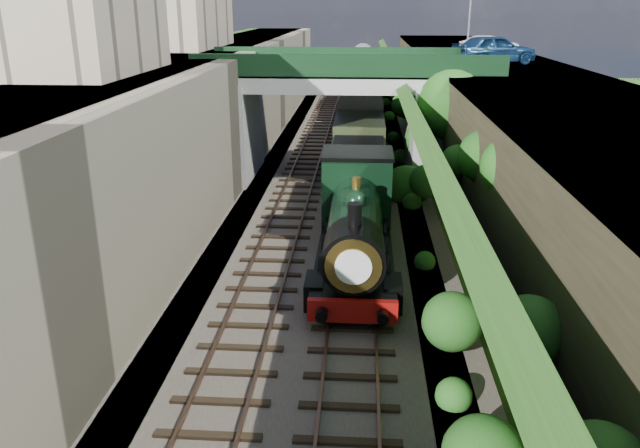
# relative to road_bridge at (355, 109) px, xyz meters

# --- Properties ---
(trackbed) EXTENTS (10.00, 90.00, 0.20)m
(trackbed) POSITION_rel_road_bridge_xyz_m (-0.94, -4.00, -3.98)
(trackbed) COLOR #473F38
(trackbed) RESTS_ON ground
(retaining_wall) EXTENTS (1.00, 90.00, 7.00)m
(retaining_wall) POSITION_rel_road_bridge_xyz_m (-6.44, -4.00, -0.58)
(retaining_wall) COLOR #756B56
(retaining_wall) RESTS_ON ground
(street_plateau_left) EXTENTS (6.00, 90.00, 7.00)m
(street_plateau_left) POSITION_rel_road_bridge_xyz_m (-9.94, -4.00, -0.58)
(street_plateau_left) COLOR #262628
(street_plateau_left) RESTS_ON ground
(street_plateau_right) EXTENTS (8.00, 90.00, 6.25)m
(street_plateau_right) POSITION_rel_road_bridge_xyz_m (8.56, -4.00, -0.95)
(street_plateau_right) COLOR #262628
(street_plateau_right) RESTS_ON ground
(embankment_slope) EXTENTS (4.72, 90.00, 6.37)m
(embankment_slope) POSITION_rel_road_bridge_xyz_m (4.02, -6.16, -1.36)
(embankment_slope) COLOR #1E4714
(embankment_slope) RESTS_ON ground
(track_left) EXTENTS (2.50, 90.00, 0.20)m
(track_left) POSITION_rel_road_bridge_xyz_m (-2.94, -4.00, -3.83)
(track_left) COLOR black
(track_left) RESTS_ON trackbed
(track_right) EXTENTS (2.50, 90.00, 0.20)m
(track_right) POSITION_rel_road_bridge_xyz_m (0.26, -4.00, -3.83)
(track_right) COLOR black
(track_right) RESTS_ON trackbed
(road_bridge) EXTENTS (16.00, 6.40, 7.25)m
(road_bridge) POSITION_rel_road_bridge_xyz_m (0.00, 0.00, 0.00)
(road_bridge) COLOR gray
(road_bridge) RESTS_ON ground
(building_near) EXTENTS (4.00, 8.00, 4.00)m
(building_near) POSITION_rel_road_bridge_xyz_m (-10.44, -10.00, 4.92)
(building_near) COLOR gray
(building_near) RESTS_ON street_plateau_left
(tree) EXTENTS (3.60, 3.80, 6.60)m
(tree) POSITION_rel_road_bridge_xyz_m (4.97, -2.57, 0.57)
(tree) COLOR black
(tree) RESTS_ON ground
(lamppost) EXTENTS (0.87, 0.15, 6.00)m
(lamppost) POSITION_rel_road_bridge_xyz_m (7.32, 8.71, 5.49)
(lamppost) COLOR gray
(lamppost) RESTS_ON street_plateau_right
(car_blue) EXTENTS (5.40, 3.67, 1.71)m
(car_blue) POSITION_rel_road_bridge_xyz_m (8.10, 3.93, 3.03)
(car_blue) COLOR #112C4D
(car_blue) RESTS_ON street_plateau_right
(car_silver) EXTENTS (4.28, 2.74, 1.33)m
(car_silver) POSITION_rel_road_bridge_xyz_m (9.08, 10.57, 2.84)
(car_silver) COLOR silver
(car_silver) RESTS_ON street_plateau_right
(locomotive) EXTENTS (3.10, 10.22, 3.83)m
(locomotive) POSITION_rel_road_bridge_xyz_m (0.26, -13.32, -2.18)
(locomotive) COLOR black
(locomotive) RESTS_ON trackbed
(tender) EXTENTS (2.70, 6.00, 3.05)m
(tender) POSITION_rel_road_bridge_xyz_m (0.26, -5.95, -2.46)
(tender) COLOR black
(tender) RESTS_ON trackbed
(coach_front) EXTENTS (2.90, 18.00, 3.70)m
(coach_front) POSITION_rel_road_bridge_xyz_m (0.26, 6.65, -2.03)
(coach_front) COLOR black
(coach_front) RESTS_ON trackbed
(coach_middle) EXTENTS (2.90, 18.00, 3.70)m
(coach_middle) POSITION_rel_road_bridge_xyz_m (0.26, 25.45, -2.03)
(coach_middle) COLOR black
(coach_middle) RESTS_ON trackbed
(coach_rear) EXTENTS (2.90, 18.00, 3.70)m
(coach_rear) POSITION_rel_road_bridge_xyz_m (0.26, 44.25, -2.03)
(coach_rear) COLOR black
(coach_rear) RESTS_ON trackbed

